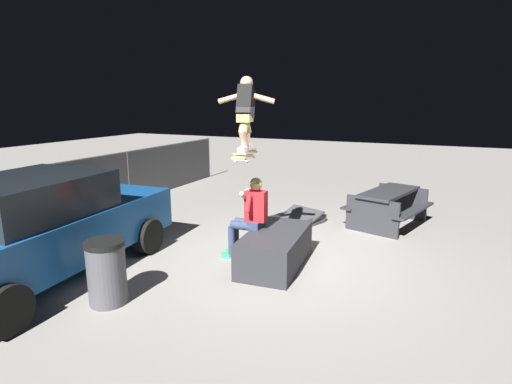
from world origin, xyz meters
TOP-DOWN VIEW (x-y plane):
  - ground_plane at (0.00, 0.00)m, footprint 40.00×40.00m
  - ledge_box_main at (-0.25, 0.03)m, footprint 1.68×0.96m
  - person_sitting_on_ledge at (-0.18, 0.51)m, footprint 0.60×0.77m
  - skateboard at (-0.34, 0.51)m, footprint 1.04×0.43m
  - skater_airborne at (-0.29, 0.52)m, footprint 0.64×0.88m
  - kicker_ramp at (2.09, 0.48)m, footprint 1.19×1.15m
  - picnic_table_back at (2.75, -1.33)m, footprint 2.00×1.76m
  - trash_bin at (-2.30, 1.56)m, footprint 0.51×0.51m
  - fence_back at (0.00, 5.01)m, footprint 12.05×0.05m
  - parked_car at (-2.10, 2.98)m, footprint 4.31×2.15m

SIDE VIEW (x-z plane):
  - ground_plane at x=0.00m, z-range 0.00..0.00m
  - kicker_ramp at x=2.09m, z-range -0.11..0.23m
  - ledge_box_main at x=-0.25m, z-range 0.00..0.56m
  - trash_bin at x=-2.30m, z-range 0.00..0.85m
  - picnic_table_back at x=2.75m, z-range 0.12..0.87m
  - fence_back at x=0.00m, z-range 0.05..1.39m
  - parked_car at x=-2.10m, z-range 0.01..1.57m
  - person_sitting_on_ledge at x=-0.18m, z-range 0.09..1.49m
  - skateboard at x=-0.34m, z-range 1.68..1.84m
  - skater_airborne at x=-0.29m, z-range 1.89..3.01m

